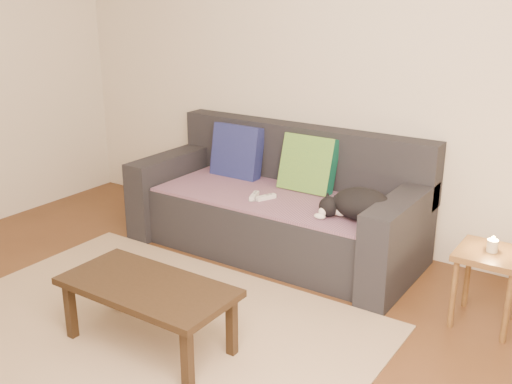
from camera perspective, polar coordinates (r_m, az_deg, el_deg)
ground at (r=3.42m, az=-12.35°, el=-14.04°), size 4.50×4.50×0.00m
back_wall at (r=4.52m, az=5.24°, el=11.90°), size 4.50×0.04×2.60m
sofa at (r=4.39m, az=2.17°, el=-1.58°), size 2.10×0.94×0.87m
throw_blanket at (r=4.27m, az=1.54°, el=-0.41°), size 1.66×0.74×0.02m
cushion_navy at (r=4.68m, az=-1.83°, el=3.86°), size 0.42×0.18×0.43m
cushion_green at (r=4.36m, az=4.99°, el=2.66°), size 0.41×0.21×0.42m
cat at (r=3.84m, az=9.78°, el=-1.20°), size 0.50×0.37×0.20m
wii_remote_a at (r=4.20m, az=-0.17°, el=-0.37°), size 0.08×0.15×0.03m
wii_remote_b at (r=4.17m, az=0.97°, el=-0.50°), size 0.09×0.15×0.03m
side_table at (r=3.61m, az=21.38°, el=-6.45°), size 0.36×0.36×0.45m
candle at (r=3.57m, az=21.60°, el=-4.75°), size 0.06×0.06×0.09m
rug at (r=3.51m, az=-10.56°, el=-12.94°), size 2.50×1.80×0.01m
coffee_table at (r=3.22m, az=-10.29°, el=-9.36°), size 0.94×0.47×0.38m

